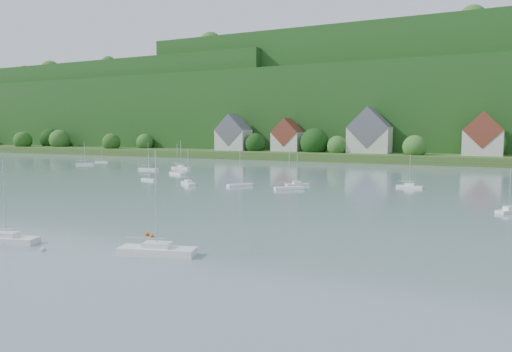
{
  "coord_description": "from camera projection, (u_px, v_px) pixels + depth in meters",
  "views": [
    {
      "loc": [
        43.95,
        1.98,
        11.91
      ],
      "look_at": [
        9.27,
        75.0,
        4.0
      ],
      "focal_mm": 32.93,
      "sensor_mm": 36.0,
      "label": 1
    }
  ],
  "objects": [
    {
      "name": "village_building_3",
      "position": [
        482.0,
        137.0,
        165.23
      ],
      "size": [
        13.0,
        10.4,
        15.5
      ],
      "color": "beige",
      "rests_on": "far_shore_strip"
    },
    {
      "name": "mooring_buoy_2",
      "position": [
        147.0,
        236.0,
        53.18
      ],
      "size": [
        0.5,
        0.5,
        0.5
      ],
      "primitive_type": "sphere",
      "color": "#CB5510",
      "rests_on": "ground"
    },
    {
      "name": "village_building_1",
      "position": [
        287.0,
        138.0,
        200.02
      ],
      "size": [
        12.0,
        9.36,
        14.0
      ],
      "color": "beige",
      "rests_on": "far_shore_strip"
    },
    {
      "name": "near_sailboat_3",
      "position": [
        7.0,
        239.0,
        49.57
      ],
      "size": [
        6.9,
        3.72,
        8.98
      ],
      "rotation": [
        0.0,
        0.0,
        0.3
      ],
      "color": "white",
      "rests_on": "ground"
    },
    {
      "name": "village_building_2",
      "position": [
        370.0,
        134.0,
        184.02
      ],
      "size": [
        16.0,
        11.44,
        18.0
      ],
      "color": "beige",
      "rests_on": "far_shore_strip"
    },
    {
      "name": "forested_ridge",
      "position": [
        393.0,
        110.0,
        257.19
      ],
      "size": [
        620.0,
        181.22,
        69.89
      ],
      "color": "#153A12",
      "rests_on": "ground"
    },
    {
      "name": "mooring_buoy_1",
      "position": [
        43.0,
        251.0,
        46.49
      ],
      "size": [
        0.49,
        0.49,
        0.49
      ],
      "primitive_type": "sphere",
      "color": "silver",
      "rests_on": "ground"
    },
    {
      "name": "near_sailboat_4",
      "position": [
        157.0,
        250.0,
        44.84
      ],
      "size": [
        7.7,
        3.99,
        10.01
      ],
      "rotation": [
        0.0,
        0.0,
        0.27
      ],
      "color": "white",
      "rests_on": "ground"
    },
    {
      "name": "far_sailboat_cluster",
      "position": [
        326.0,
        178.0,
        114.54
      ],
      "size": [
        193.6,
        63.12,
        8.71
      ],
      "color": "white",
      "rests_on": "ground"
    },
    {
      "name": "village_building_0",
      "position": [
        234.0,
        136.0,
        208.82
      ],
      "size": [
        14.0,
        10.4,
        16.0
      ],
      "color": "beige",
      "rests_on": "far_shore_strip"
    },
    {
      "name": "mooring_buoy_3",
      "position": [
        152.0,
        237.0,
        52.25
      ],
      "size": [
        0.48,
        0.48,
        0.48
      ],
      "primitive_type": "sphere",
      "color": "#CB5510",
      "rests_on": "ground"
    },
    {
      "name": "far_shore_strip",
      "position": [
        363.0,
        155.0,
        197.8
      ],
      "size": [
        600.0,
        60.0,
        3.0
      ],
      "primitive_type": "cube",
      "color": "#30541F",
      "rests_on": "ground"
    }
  ]
}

